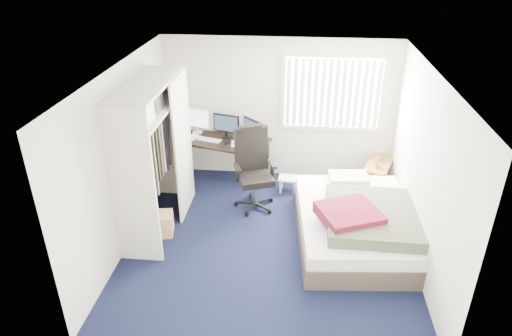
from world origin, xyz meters
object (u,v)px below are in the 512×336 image
at_px(desk, 222,138).
at_px(office_chair, 254,176).
at_px(nightstand, 379,166).
at_px(bed, 358,223).

bearing_deg(desk, office_chair, -50.18).
bearing_deg(office_chair, nightstand, 18.34).
bearing_deg(desk, nightstand, -1.71).
xyz_separation_m(desk, nightstand, (2.72, -0.08, -0.38)).
bearing_deg(desk, bed, -36.04).
relative_size(desk, office_chair, 1.33).
height_order(desk, bed, desk).
distance_m(desk, office_chair, 1.05).
height_order(office_chair, nightstand, office_chair).
distance_m(office_chair, nightstand, 2.19).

